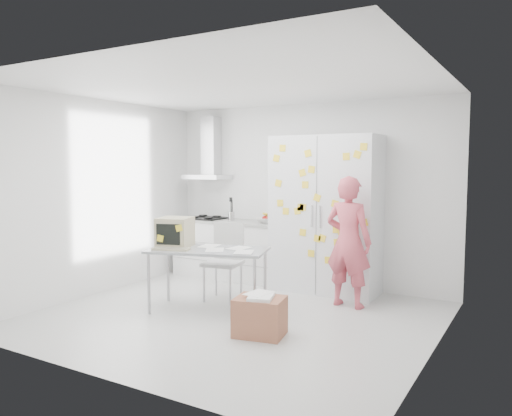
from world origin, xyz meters
The scene contains 10 objects.
floor centered at (0.00, 0.00, -0.01)m, with size 4.50×4.00×0.02m, color silver.
walls centered at (0.00, 0.72, 1.35)m, with size 4.52×4.01×2.70m.
ceiling centered at (0.00, 0.00, 2.70)m, with size 4.50×4.00×0.02m, color white.
counter_run centered at (-1.20, 1.70, 0.47)m, with size 1.84×0.63×1.28m.
range_hood centered at (-1.65, 1.84, 1.96)m, with size 0.70×0.48×1.01m.
tall_cabinet centered at (0.45, 1.67, 1.10)m, with size 1.50×0.68×2.20m.
person centered at (1.00, 1.10, 0.83)m, with size 0.60×0.40×1.66m, color #CE505E.
desk centered at (-0.71, 0.01, 0.86)m, with size 1.58×1.11×1.14m.
chair centered at (-0.55, 0.63, 0.58)m, with size 0.53×0.53×1.02m.
cardboard_box centered at (0.58, -0.40, 0.21)m, with size 0.58×0.50×0.44m.
Camera 1 is at (3.13, -4.85, 1.80)m, focal length 35.00 mm.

